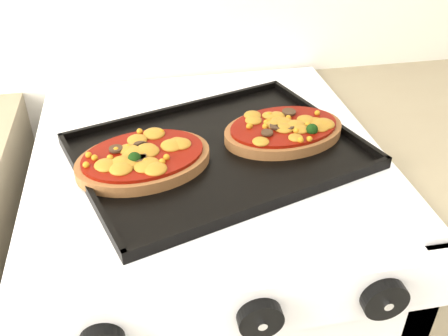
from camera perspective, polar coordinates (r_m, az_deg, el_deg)
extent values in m
cube|color=white|center=(1.17, -1.49, -16.68)|extent=(0.60, 0.60, 0.91)
cube|color=white|center=(0.67, 2.57, -15.69)|extent=(0.60, 0.02, 0.09)
cylinder|color=black|center=(0.66, 4.17, -16.81)|extent=(0.06, 0.02, 0.06)
cylinder|color=black|center=(0.71, 17.87, -14.11)|extent=(0.06, 0.02, 0.06)
cube|color=black|center=(0.83, -0.64, 2.03)|extent=(0.53, 0.46, 0.02)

